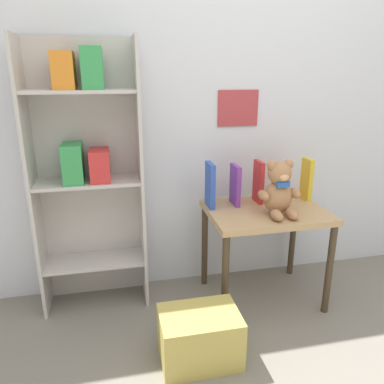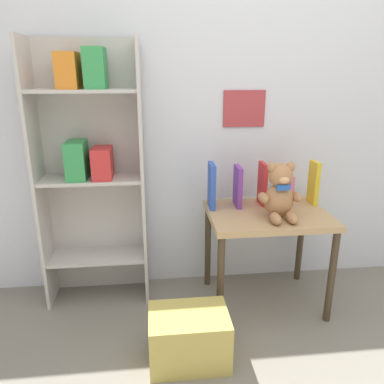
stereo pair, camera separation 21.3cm
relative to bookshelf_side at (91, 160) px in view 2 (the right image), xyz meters
name	(u,v)px [view 2 (the right image)]	position (x,y,z in m)	size (l,w,h in m)	color
wall_back	(233,92)	(0.86, 0.15, 0.37)	(4.80, 0.07, 2.50)	silver
bookshelf_side	(91,160)	(0.00, 0.00, 0.00)	(0.61, 0.26, 1.55)	#BCB7B2
display_table	(267,225)	(1.01, -0.21, -0.37)	(0.69, 0.52, 0.59)	tan
teddy_bear	(280,193)	(1.04, -0.30, -0.14)	(0.24, 0.22, 0.31)	#A8754C
book_standing_blue	(212,186)	(0.70, -0.09, -0.15)	(0.03, 0.14, 0.27)	#2D51B7
book_standing_purple	(237,186)	(0.85, -0.08, -0.16)	(0.03, 0.14, 0.24)	purple
book_standing_red	(262,184)	(1.01, -0.07, -0.15)	(0.02, 0.12, 0.26)	red
book_standing_pink	(289,190)	(1.17, -0.10, -0.19)	(0.02, 0.10, 0.19)	#D17093
book_standing_yellow	(314,183)	(1.32, -0.09, -0.15)	(0.03, 0.11, 0.26)	gold
storage_bin	(189,337)	(0.50, -0.66, -0.75)	(0.39, 0.27, 0.26)	tan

